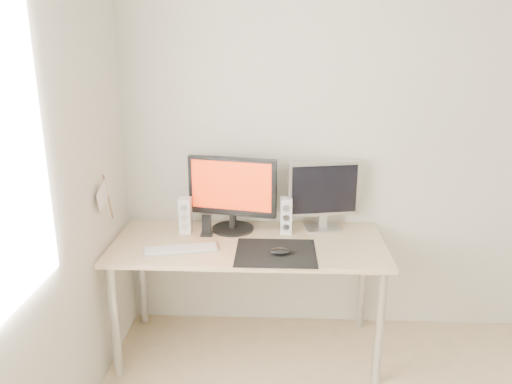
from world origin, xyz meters
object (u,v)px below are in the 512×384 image
object	(u,v)px
mouse	(279,251)
main_monitor	(232,191)
desk	(249,254)
second_monitor	(324,192)
phone_dock	(207,229)
speaker_left	(186,215)
speaker_right	(286,216)
keyboard	(181,249)

from	to	relation	value
mouse	main_monitor	size ratio (longest dim) A/B	0.19
desk	second_monitor	distance (m)	0.60
second_monitor	desk	bearing A→B (deg)	-153.62
main_monitor	second_monitor	xyz separation A→B (m)	(0.56, 0.05, -0.01)
phone_dock	speaker_left	bearing A→B (deg)	161.40
speaker_right	keyboard	bearing A→B (deg)	-152.99
keyboard	speaker_left	bearing A→B (deg)	94.24
second_monitor	phone_dock	distance (m)	0.75
speaker_left	phone_dock	size ratio (longest dim) A/B	1.71
speaker_left	keyboard	xyz separation A→B (m)	(0.02, -0.28, -0.10)
mouse	desk	size ratio (longest dim) A/B	0.07
main_monitor	phone_dock	bearing A→B (deg)	-148.87
keyboard	phone_dock	xyz separation A→B (m)	(0.11, 0.24, 0.03)
mouse	main_monitor	xyz separation A→B (m)	(-0.29, 0.37, 0.23)
keyboard	phone_dock	size ratio (longest dim) A/B	3.36
phone_dock	speaker_right	bearing A→B (deg)	8.03
main_monitor	speaker_right	distance (m)	0.36
speaker_left	keyboard	bearing A→B (deg)	-85.76
main_monitor	second_monitor	bearing A→B (deg)	4.77
mouse	phone_dock	size ratio (longest dim) A/B	0.81
desk	second_monitor	size ratio (longest dim) A/B	3.56
desk	phone_dock	distance (m)	0.30
mouse	phone_dock	xyz separation A→B (m)	(-0.44, 0.28, 0.02)
desk	speaker_right	size ratio (longest dim) A/B	7.21
main_monitor	keyboard	bearing A→B (deg)	-129.01
desk	main_monitor	world-z (taller)	main_monitor
main_monitor	phone_dock	size ratio (longest dim) A/B	4.22
main_monitor	speaker_left	distance (m)	0.32
main_monitor	second_monitor	world-z (taller)	main_monitor
speaker_right	phone_dock	size ratio (longest dim) A/B	1.71
keyboard	mouse	bearing A→B (deg)	-4.10
desk	speaker_left	distance (m)	0.46
mouse	keyboard	xyz separation A→B (m)	(-0.56, 0.04, -0.01)
desk	speaker_right	bearing A→B (deg)	34.87
mouse	phone_dock	distance (m)	0.52
speaker_left	speaker_right	world-z (taller)	same
main_monitor	speaker_left	xyz separation A→B (m)	(-0.29, -0.05, -0.14)
second_monitor	speaker_left	size ratio (longest dim) A/B	2.02
main_monitor	phone_dock	distance (m)	0.28
mouse	speaker_right	world-z (taller)	speaker_right
speaker_right	speaker_left	bearing A→B (deg)	-177.92
speaker_right	mouse	bearing A→B (deg)	-96.64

